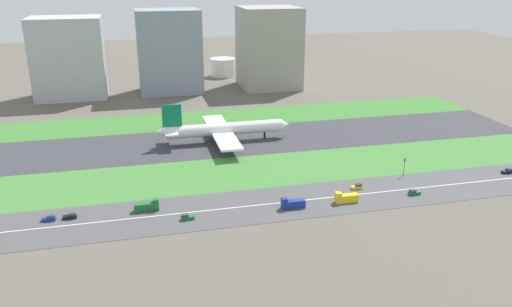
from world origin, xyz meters
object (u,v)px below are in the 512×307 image
at_px(car_1, 507,171).
at_px(office_tower, 269,48).
at_px(car_5, 414,192).
at_px(traffic_light, 404,166).
at_px(car_6, 357,187).
at_px(truck_2, 292,204).
at_px(truck_0, 346,198).
at_px(fuel_tank_east, 258,63).
at_px(truck_1, 147,206).
at_px(terminal_building, 69,58).
at_px(fuel_tank_west, 185,69).
at_px(fuel_tank_centre, 223,67).
at_px(car_2, 70,216).
at_px(airliner, 222,129).
at_px(car_4, 187,217).
at_px(hangar_building, 169,51).
at_px(car_3, 49,218).

relative_size(car_1, office_tower, 0.08).
xyz_separation_m(car_5, traffic_light, (5.64, 17.99, 3.37)).
bearing_deg(car_6, truck_2, -160.92).
bearing_deg(office_tower, car_5, -88.81).
height_order(truck_0, fuel_tank_east, fuel_tank_east).
xyz_separation_m(truck_1, fuel_tank_east, (96.15, 227.00, 7.03)).
xyz_separation_m(car_6, car_5, (18.18, -10.00, 0.00)).
bearing_deg(terminal_building, fuel_tank_west, 30.09).
xyz_separation_m(truck_0, fuel_tank_centre, (-1.32, 237.00, 5.13)).
relative_size(car_2, car_5, 1.00).
bearing_deg(office_tower, airliner, -115.32).
xyz_separation_m(car_4, truck_0, (56.70, -0.00, 0.75)).
distance_m(car_2, hangar_building, 190.39).
relative_size(terminal_building, fuel_tank_west, 2.45).
height_order(truck_0, truck_1, same).
relative_size(truck_1, car_5, 1.91).
relative_size(car_1, fuel_tank_west, 0.21).
distance_m(car_4, fuel_tank_centre, 243.45).
bearing_deg(car_3, office_tower, 55.67).
bearing_deg(car_1, traffic_light, 169.34).
relative_size(airliner, car_6, 14.77).
distance_m(truck_0, car_5, 27.14).
relative_size(car_6, traffic_light, 0.61).
distance_m(airliner, car_2, 93.32).
bearing_deg(fuel_tank_east, car_2, -118.15).
distance_m(truck_0, terminal_building, 221.87).
relative_size(truck_2, fuel_tank_east, 0.42).
bearing_deg(fuel_tank_west, car_2, -105.63).
bearing_deg(truck_1, car_4, -38.67).
height_order(car_2, car_3, same).
distance_m(airliner, car_3, 97.99).
relative_size(truck_2, office_tower, 0.15).
bearing_deg(car_5, car_1, -168.26).
relative_size(truck_1, hangar_building, 0.16).
distance_m(car_2, car_3, 6.67).
bearing_deg(car_4, car_3, -12.67).
bearing_deg(fuel_tank_east, truck_1, -112.96).
distance_m(car_4, truck_0, 56.70).
relative_size(car_4, truck_1, 0.52).
height_order(car_3, terminal_building, terminal_building).
distance_m(car_4, hangar_building, 194.12).
xyz_separation_m(truck_1, traffic_light, (101.97, 7.99, 2.62)).
distance_m(car_1, fuel_tank_west, 250.69).
height_order(car_4, car_5, same).
distance_m(truck_0, fuel_tank_east, 238.63).
height_order(car_5, hangar_building, hangar_building).
bearing_deg(fuel_tank_centre, car_1, -71.36).
bearing_deg(hangar_building, car_4, -93.46).
relative_size(car_2, car_3, 1.00).
bearing_deg(truck_1, fuel_tank_centre, 73.35).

